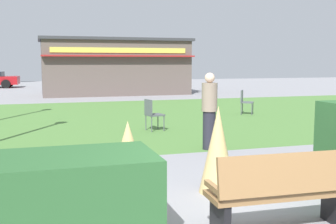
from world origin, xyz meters
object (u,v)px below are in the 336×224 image
object	(u,v)px
park_bench	(284,191)
cafe_chair_west	(245,100)
person_strolling	(209,111)
cafe_chair_center	(152,112)
food_kiosk	(115,66)

from	to	relation	value
park_bench	cafe_chair_west	world-z (taller)	park_bench
cafe_chair_west	person_strolling	bearing A→B (deg)	-124.46
person_strolling	cafe_chair_center	bearing A→B (deg)	-63.38
person_strolling	cafe_chair_west	bearing A→B (deg)	-109.47
food_kiosk	cafe_chair_center	distance (m)	13.85
park_bench	cafe_chair_center	xyz separation A→B (m)	(0.40, 7.20, 0.05)
cafe_chair_west	cafe_chair_center	world-z (taller)	same
park_bench	cafe_chair_west	bearing A→B (deg)	64.69
cafe_chair_west	cafe_chair_center	size ratio (longest dim) A/B	1.00
cafe_chair_center	person_strolling	xyz separation A→B (m)	(0.57, -2.75, 0.33)
food_kiosk	cafe_chair_west	bearing A→B (deg)	-75.90
food_kiosk	person_strolling	world-z (taller)	food_kiosk
cafe_chair_west	cafe_chair_center	bearing A→B (deg)	-148.71
person_strolling	park_bench	bearing A→B (deg)	92.67
cafe_chair_center	cafe_chair_west	bearing A→B (deg)	31.29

